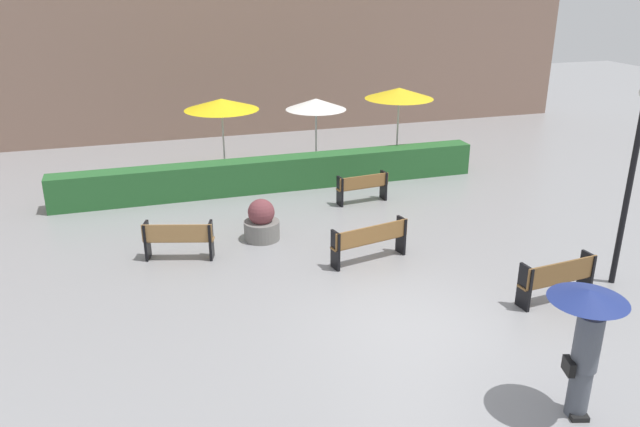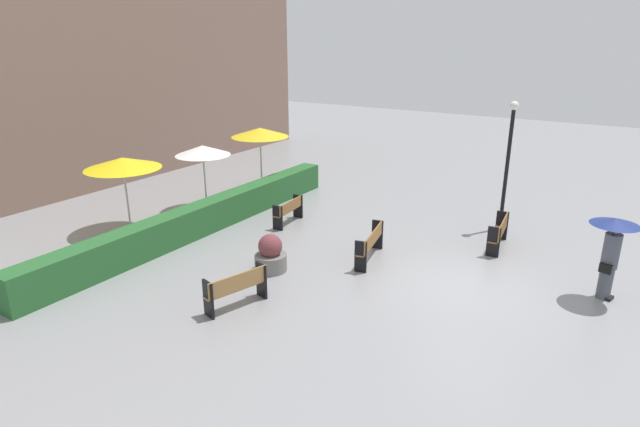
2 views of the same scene
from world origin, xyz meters
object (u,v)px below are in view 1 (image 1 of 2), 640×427
object	(u,v)px
patio_umbrella_yellow_far	(399,93)
bench_far_left	(178,238)
pedestrian_with_umbrella	(586,332)
planter_pot	(262,222)
patio_umbrella_yellow	(221,104)
bench_back_row	(363,186)
lamp_post	(633,168)
patio_umbrella_white	(316,104)
bench_mid_center	(370,239)
bench_near_right	(558,278)

from	to	relation	value
patio_umbrella_yellow_far	bench_far_left	bearing A→B (deg)	-145.36
bench_far_left	pedestrian_with_umbrella	size ratio (longest dim) A/B	0.77
planter_pot	patio_umbrella_yellow	world-z (taller)	patio_umbrella_yellow
bench_back_row	bench_far_left	xyz separation A→B (m)	(-5.33, -2.30, 0.03)
lamp_post	patio_umbrella_white	size ratio (longest dim) A/B	1.76
bench_back_row	pedestrian_with_umbrella	world-z (taller)	pedestrian_with_umbrella
bench_back_row	bench_mid_center	xyz separation A→B (m)	(-1.23, -3.70, 0.05)
patio_umbrella_yellow	patio_umbrella_white	world-z (taller)	patio_umbrella_yellow
bench_mid_center	lamp_post	bearing A→B (deg)	-28.70
bench_near_right	lamp_post	bearing A→B (deg)	11.99
bench_back_row	patio_umbrella_yellow_far	world-z (taller)	patio_umbrella_yellow_far
bench_mid_center	pedestrian_with_umbrella	xyz separation A→B (m)	(0.94, -5.80, 0.86)
pedestrian_with_umbrella	bench_near_right	bearing A→B (deg)	57.44
bench_back_row	planter_pot	xyz separation A→B (m)	(-3.29, -1.73, -0.05)
bench_far_left	patio_umbrella_yellow_far	xyz separation A→B (m)	(7.70, 5.32, 1.94)
bench_near_right	patio_umbrella_yellow_far	world-z (taller)	patio_umbrella_yellow_far
pedestrian_with_umbrella	lamp_post	distance (m)	5.01
lamp_post	bench_back_row	bearing A→B (deg)	118.07
bench_mid_center	planter_pot	distance (m)	2.85
planter_pot	bench_near_right	bearing A→B (deg)	-44.46
bench_mid_center	patio_umbrella_white	distance (m)	7.42
bench_far_left	lamp_post	xyz separation A→B (m)	(8.62, -3.87, 2.01)
bench_back_row	bench_near_right	distance (m)	6.72
planter_pot	patio_umbrella_yellow_far	size ratio (longest dim) A/B	0.39
bench_mid_center	patio_umbrella_white	xyz separation A→B (m)	(0.91, 7.17, 1.64)
bench_mid_center	patio_umbrella_yellow	bearing A→B (deg)	104.77
bench_near_right	patio_umbrella_white	bearing A→B (deg)	100.88
bench_near_right	pedestrian_with_umbrella	size ratio (longest dim) A/B	0.82
bench_back_row	patio_umbrella_yellow	xyz separation A→B (m)	(-3.27, 4.03, 1.75)
patio_umbrella_yellow_far	bench_back_row	bearing A→B (deg)	-128.10
patio_umbrella_yellow	patio_umbrella_white	distance (m)	3.00
pedestrian_with_umbrella	lamp_post	xyz separation A→B (m)	(3.58, 3.32, 1.13)
pedestrian_with_umbrella	patio_umbrella_yellow_far	bearing A→B (deg)	78.02
planter_pot	lamp_post	bearing A→B (deg)	-34.03
bench_back_row	bench_near_right	xyz separation A→B (m)	(1.60, -6.53, 0.04)
bench_far_left	patio_umbrella_yellow	bearing A→B (deg)	71.99
planter_pot	patio_umbrella_yellow_far	bearing A→B (deg)	40.00
planter_pot	patio_umbrella_yellow	bearing A→B (deg)	89.79
bench_far_left	bench_back_row	bearing A→B (deg)	23.33
bench_back_row	bench_far_left	bearing A→B (deg)	-156.67
bench_mid_center	bench_near_right	size ratio (longest dim) A/B	1.12
bench_near_right	planter_pot	xyz separation A→B (m)	(-4.90, 4.80, -0.09)
bench_back_row	patio_umbrella_yellow_far	bearing A→B (deg)	51.90
planter_pot	lamp_post	size ratio (longest dim) A/B	0.25
bench_far_left	bench_mid_center	bearing A→B (deg)	-18.84
bench_back_row	planter_pot	size ratio (longest dim) A/B	1.48
patio_umbrella_yellow	patio_umbrella_yellow_far	bearing A→B (deg)	-10.20
planter_pot	bench_back_row	bearing A→B (deg)	27.69
patio_umbrella_yellow_far	patio_umbrella_white	bearing A→B (deg)	170.30
bench_near_right	pedestrian_with_umbrella	xyz separation A→B (m)	(-1.89, -2.96, 0.87)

